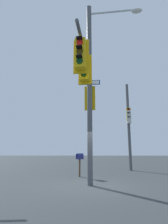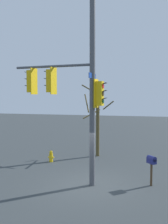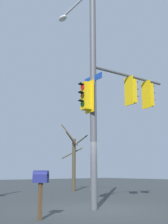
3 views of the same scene
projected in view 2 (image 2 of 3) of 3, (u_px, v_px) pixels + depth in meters
ground_plane at (89, 185)px, 11.64m from camera, size 80.00×80.00×0.00m
main_signal_pole_assembly at (77, 77)px, 11.44m from camera, size 4.72×3.56×9.70m
fire_hydrant at (51, 156)px, 15.69m from camera, size 0.38×0.24×0.73m
mailbox at (152, 162)px, 11.51m from camera, size 0.47×0.49×1.41m
bare_tree_behind_pole at (97, 120)px, 17.11m from camera, size 2.20×2.19×4.94m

